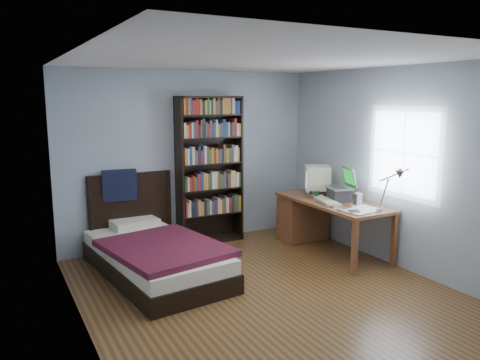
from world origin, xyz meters
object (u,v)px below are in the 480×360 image
(desk, at_px, (310,215))
(soda_can, at_px, (316,195))
(desk_lamp, at_px, (397,178))
(keyboard, at_px, (327,201))
(bookshelf, at_px, (210,170))
(speaker, at_px, (358,199))
(laptop, at_px, (340,192))
(bed, at_px, (153,253))
(crt_monitor, at_px, (316,178))

(desk, height_order, soda_can, soda_can)
(desk_lamp, relative_size, keyboard, 1.18)
(keyboard, xyz_separation_m, soda_can, (0.03, 0.28, 0.04))
(desk, relative_size, keyboard, 3.46)
(desk, bearing_deg, desk_lamp, -90.80)
(bookshelf, bearing_deg, desk, -30.66)
(speaker, height_order, soda_can, speaker)
(laptop, distance_m, soda_can, 0.33)
(desk_lamp, height_order, bed, desk_lamp)
(crt_monitor, height_order, laptop, laptop)
(desk_lamp, bearing_deg, desk, 89.20)
(crt_monitor, relative_size, soda_can, 4.82)
(soda_can, distance_m, bed, 2.37)
(desk_lamp, xyz_separation_m, speaker, (0.13, 0.75, -0.40))
(keyboard, distance_m, soda_can, 0.28)
(laptop, bearing_deg, crt_monitor, 96.51)
(desk, distance_m, bookshelf, 1.61)
(desk_lamp, bearing_deg, keyboard, 96.42)
(bookshelf, bearing_deg, laptop, -43.19)
(laptop, xyz_separation_m, bookshelf, (-1.36, 1.28, 0.22))
(desk, bearing_deg, bed, -178.52)
(desk_lamp, xyz_separation_m, bed, (-2.39, 1.56, -0.96))
(desk_lamp, height_order, keyboard, desk_lamp)
(bed, bearing_deg, laptop, -10.52)
(soda_can, bearing_deg, crt_monitor, 53.46)
(desk, distance_m, desk_lamp, 1.80)
(laptop, distance_m, bed, 2.62)
(speaker, height_order, bookshelf, bookshelf)
(keyboard, bearing_deg, desk, 91.74)
(desk, bearing_deg, crt_monitor, -56.62)
(crt_monitor, bearing_deg, bed, 179.92)
(keyboard, height_order, bookshelf, bookshelf)
(crt_monitor, bearing_deg, bookshelf, 148.06)
(speaker, bearing_deg, desk, 97.59)
(soda_can, bearing_deg, bed, 174.62)
(crt_monitor, xyz_separation_m, keyboard, (-0.19, -0.49, -0.22))
(bookshelf, bearing_deg, desk_lamp, -62.34)
(bookshelf, bearing_deg, speaker, -49.77)
(desk_lamp, relative_size, bed, 0.26)
(soda_can, height_order, bed, bed)
(desk, relative_size, laptop, 3.90)
(desk, bearing_deg, keyboard, -104.44)
(desk_lamp, bearing_deg, bookshelf, 117.66)
(keyboard, height_order, soda_can, soda_can)
(soda_can, distance_m, bookshelf, 1.57)
(laptop, bearing_deg, bookshelf, 136.81)
(desk_lamp, distance_m, bookshelf, 2.68)
(crt_monitor, distance_m, bookshelf, 1.55)
(keyboard, bearing_deg, speaker, -35.75)
(desk_lamp, distance_m, bed, 3.01)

